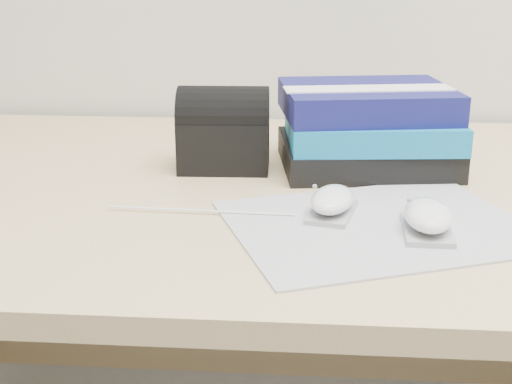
# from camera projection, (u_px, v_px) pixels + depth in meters

# --- Properties ---
(desk) EXTENTS (1.60, 0.80, 0.73)m
(desk) POSITION_uv_depth(u_px,v_px,m) (333.00, 311.00, 1.14)
(desk) COLOR tan
(desk) RESTS_ON ground
(mousepad) EXTENTS (0.42, 0.38, 0.00)m
(mousepad) POSITION_uv_depth(u_px,v_px,m) (378.00, 225.00, 0.85)
(mousepad) COLOR #939299
(mousepad) RESTS_ON desk
(mouse_rear) EXTENTS (0.07, 0.10, 0.04)m
(mouse_rear) POSITION_uv_depth(u_px,v_px,m) (332.00, 202.00, 0.88)
(mouse_rear) COLOR #A0A0A2
(mouse_rear) RESTS_ON mousepad
(mouse_front) EXTENTS (0.06, 0.10, 0.04)m
(mouse_front) POSITION_uv_depth(u_px,v_px,m) (428.00, 217.00, 0.82)
(mouse_front) COLOR #A1A1A3
(mouse_front) RESTS_ON mousepad
(usb_cable) EXTENTS (0.24, 0.01, 0.00)m
(usb_cable) POSITION_uv_depth(u_px,v_px,m) (201.00, 211.00, 0.89)
(usb_cable) COLOR white
(usb_cable) RESTS_ON mousepad
(book_stack) EXTENTS (0.28, 0.23, 0.12)m
(book_stack) POSITION_uv_depth(u_px,v_px,m) (368.00, 128.00, 1.07)
(book_stack) COLOR black
(book_stack) RESTS_ON desk
(pouch) EXTENTS (0.14, 0.10, 0.13)m
(pouch) POSITION_uv_depth(u_px,v_px,m) (224.00, 129.00, 1.06)
(pouch) COLOR black
(pouch) RESTS_ON desk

